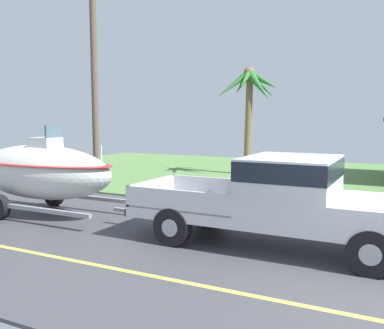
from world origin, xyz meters
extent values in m
cube|color=#424247|center=(0.00, 0.00, -0.03)|extent=(36.00, 8.00, 0.06)
cube|color=#DBCC4C|center=(0.00, -1.80, 0.00)|extent=(34.20, 0.12, 0.01)
cube|color=silver|center=(-1.96, 0.78, 0.63)|extent=(5.80, 2.05, 0.22)
cube|color=silver|center=(0.13, 0.78, 0.93)|extent=(1.62, 2.05, 0.38)
cube|color=silver|center=(-1.56, 0.78, 1.31)|extent=(1.74, 2.05, 1.13)
cube|color=black|center=(-1.56, 0.78, 1.64)|extent=(1.76, 2.07, 0.38)
cube|color=gray|center=(-3.64, 0.78, 0.76)|extent=(2.44, 2.05, 0.04)
cube|color=silver|center=(-3.64, 1.77, 0.96)|extent=(2.44, 0.08, 0.45)
cube|color=silver|center=(-3.64, -0.20, 0.96)|extent=(2.44, 0.08, 0.45)
cube|color=silver|center=(-4.82, 0.78, 0.96)|extent=(0.08, 2.05, 0.45)
cube|color=#333338|center=(-4.92, 0.78, 0.57)|extent=(0.12, 1.84, 0.16)
sphere|color=#B2B2B7|center=(-5.04, 0.78, 0.62)|extent=(0.10, 0.10, 0.10)
cylinder|color=black|center=(0.05, 1.69, 0.40)|extent=(0.80, 0.28, 0.80)
cylinder|color=#9E9EA3|center=(0.05, 1.69, 0.40)|extent=(0.36, 0.29, 0.36)
cylinder|color=black|center=(0.05, -0.13, 0.40)|extent=(0.80, 0.28, 0.80)
cylinder|color=#9E9EA3|center=(0.05, -0.13, 0.40)|extent=(0.36, 0.29, 0.36)
cylinder|color=black|center=(-3.76, 1.69, 0.40)|extent=(0.80, 0.28, 0.80)
cylinder|color=#9E9EA3|center=(-3.76, 1.69, 0.40)|extent=(0.36, 0.29, 0.36)
cylinder|color=black|center=(-3.76, -0.13, 0.40)|extent=(0.80, 0.28, 0.80)
cylinder|color=#9E9EA3|center=(-3.76, -0.13, 0.40)|extent=(0.36, 0.29, 0.36)
cube|color=gray|center=(-5.49, 0.78, 0.38)|extent=(0.90, 0.10, 0.08)
cube|color=gray|center=(-8.43, 1.69, 0.38)|extent=(4.98, 0.12, 0.10)
cube|color=gray|center=(-8.43, -0.12, 0.38)|extent=(4.98, 0.12, 0.10)
cylinder|color=black|center=(-8.93, 1.75, 0.32)|extent=(0.64, 0.22, 0.64)
cylinder|color=#9E9EA3|center=(-8.93, 1.75, 0.32)|extent=(0.29, 0.23, 0.29)
ellipsoid|color=silver|center=(-8.43, 0.78, 1.17)|extent=(4.69, 1.68, 1.47)
ellipsoid|color=#B22626|center=(-8.43, 0.78, 1.42)|extent=(4.79, 1.72, 0.12)
cube|color=silver|center=(-8.20, 0.78, 1.79)|extent=(0.70, 0.60, 0.65)
cube|color=slate|center=(-7.90, 0.78, 2.26)|extent=(0.06, 0.56, 0.36)
cylinder|color=silver|center=(-6.32, 0.78, 1.71)|extent=(0.04, 0.04, 0.50)
cylinder|color=brown|center=(-6.05, 10.90, 2.31)|extent=(0.31, 0.59, 4.64)
cone|color=#2D6B2D|center=(-5.39, 10.89, 4.26)|extent=(1.52, 0.45, 1.12)
cone|color=#2D6B2D|center=(-5.55, 11.25, 4.06)|extent=(1.31, 1.05, 1.34)
cone|color=#2D6B2D|center=(-6.17, 11.49, 4.19)|extent=(0.58, 1.42, 1.12)
cone|color=#2D6B2D|center=(-6.52, 11.31, 4.20)|extent=(1.31, 1.21, 1.15)
cone|color=#2D6B2D|center=(-6.87, 11.04, 4.11)|extent=(1.88, 0.65, 1.32)
cone|color=#2D6B2D|center=(-6.51, 10.29, 4.09)|extent=(1.25, 1.53, 1.31)
cone|color=#2D6B2D|center=(-5.95, 10.14, 4.26)|extent=(0.51, 1.69, 1.01)
cone|color=#2D6B2D|center=(-5.43, 10.42, 4.01)|extent=(1.71, 1.47, 1.58)
sphere|color=brown|center=(-6.05, 10.90, 4.63)|extent=(0.50, 0.50, 0.50)
cylinder|color=brown|center=(-9.79, 4.80, 4.39)|extent=(0.24, 0.24, 8.78)
camera|label=1|loc=(0.54, -7.71, 2.67)|focal=40.23mm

